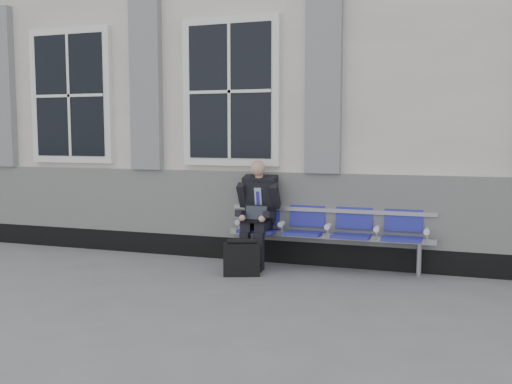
% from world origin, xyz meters
% --- Properties ---
extents(ground, '(70.00, 70.00, 0.00)m').
position_xyz_m(ground, '(0.00, 0.00, 0.00)').
color(ground, slate).
rests_on(ground, ground).
extents(station_building, '(14.40, 4.40, 4.49)m').
position_xyz_m(station_building, '(-0.02, 3.47, 2.22)').
color(station_building, silver).
rests_on(station_building, ground).
extents(bench, '(2.60, 0.47, 0.91)m').
position_xyz_m(bench, '(1.71, 1.32, 0.55)').
color(bench, '#9EA0A3').
rests_on(bench, ground).
extents(businessman, '(0.53, 0.72, 1.36)m').
position_xyz_m(businessman, '(0.82, 1.19, 0.74)').
color(businessman, black).
rests_on(businessman, ground).
extents(briefcase, '(0.47, 0.32, 0.45)m').
position_xyz_m(briefcase, '(0.79, 0.64, 0.21)').
color(briefcase, black).
rests_on(briefcase, ground).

